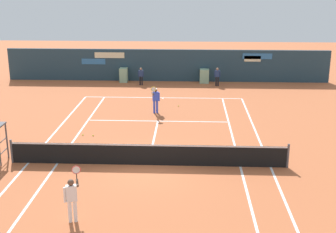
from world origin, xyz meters
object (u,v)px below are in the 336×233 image
at_px(ball_kid_centre_post, 141,75).
at_px(player_near_side, 72,196).
at_px(player_on_baseline, 156,98).
at_px(tennis_ball_near_service_line, 178,106).
at_px(ball_kid_right_post, 217,75).
at_px(tennis_ball_by_sideline, 83,135).
at_px(tennis_ball_mid_court, 93,135).

bearing_deg(ball_kid_centre_post, player_near_side, 85.21).
height_order(player_on_baseline, tennis_ball_near_service_line, player_on_baseline).
distance_m(player_on_baseline, tennis_ball_near_service_line, 2.23).
relative_size(ball_kid_right_post, tennis_ball_by_sideline, 20.30).
bearing_deg(player_on_baseline, tennis_ball_near_service_line, -143.98).
relative_size(player_near_side, tennis_ball_mid_court, 26.34).
relative_size(ball_kid_centre_post, tennis_ball_by_sideline, 19.60).
distance_m(player_near_side, ball_kid_right_post, 21.21).
xyz_separation_m(player_on_baseline, tennis_ball_by_sideline, (-3.46, -4.26, -0.89)).
relative_size(player_on_baseline, player_near_side, 0.99).
distance_m(player_near_side, tennis_ball_near_service_line, 14.87).
bearing_deg(tennis_ball_by_sideline, ball_kid_right_post, 57.14).
bearing_deg(tennis_ball_by_sideline, player_near_side, -79.43).
bearing_deg(tennis_ball_near_service_line, player_near_side, -102.35).
height_order(ball_kid_centre_post, tennis_ball_by_sideline, ball_kid_centre_post).
relative_size(player_near_side, ball_kid_centre_post, 1.34).
height_order(player_near_side, ball_kid_right_post, player_near_side).
relative_size(player_on_baseline, tennis_ball_near_service_line, 25.98).
bearing_deg(player_on_baseline, tennis_ball_mid_court, 42.46).
distance_m(player_on_baseline, player_near_side, 13.07).
relative_size(tennis_ball_mid_court, tennis_ball_by_sideline, 1.00).
relative_size(ball_kid_centre_post, tennis_ball_mid_court, 19.60).
relative_size(tennis_ball_near_service_line, tennis_ball_by_sideline, 1.00).
bearing_deg(ball_kid_centre_post, tennis_ball_near_service_line, 112.59).
distance_m(player_near_side, tennis_ball_mid_court, 8.73).
height_order(ball_kid_right_post, tennis_ball_near_service_line, ball_kid_right_post).
relative_size(tennis_ball_near_service_line, tennis_ball_mid_court, 1.00).
height_order(tennis_ball_near_service_line, tennis_ball_mid_court, same).
bearing_deg(ball_kid_right_post, player_on_baseline, 68.24).
bearing_deg(ball_kid_right_post, tennis_ball_mid_court, 66.24).
bearing_deg(tennis_ball_by_sideline, player_on_baseline, 50.87).
distance_m(player_near_side, ball_kid_centre_post, 20.37).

